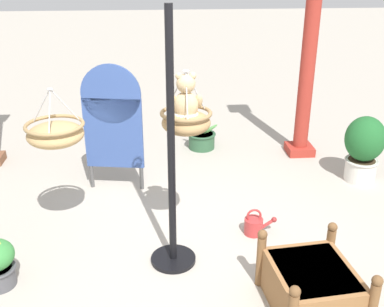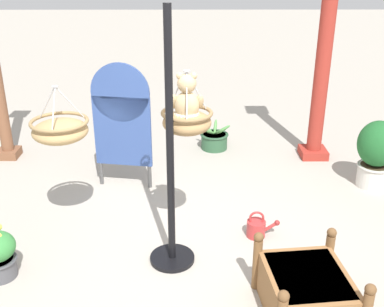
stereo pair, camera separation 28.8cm
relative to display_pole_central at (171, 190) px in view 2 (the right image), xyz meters
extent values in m
plane|color=#A8A093|center=(0.23, 0.08, -0.78)|extent=(40.00, 40.00, 0.00)
cylinder|color=black|center=(0.00, 0.00, 0.44)|extent=(0.07, 0.07, 2.44)
cylinder|color=black|center=(0.00, 0.00, -0.76)|extent=(0.44, 0.44, 0.04)
ellipsoid|color=#A37F51|center=(0.15, 0.25, 0.57)|extent=(0.46, 0.46, 0.21)
torus|color=olive|center=(0.15, 0.25, 0.67)|extent=(0.48, 0.48, 0.04)
ellipsoid|color=silver|center=(0.15, 0.25, 0.59)|extent=(0.40, 0.40, 0.17)
cylinder|color=#B7B7BC|center=(0.24, 0.30, 0.86)|extent=(0.20, 0.12, 0.40)
cylinder|color=#B7B7BC|center=(0.06, 0.30, 0.86)|extent=(0.20, 0.12, 0.40)
cylinder|color=#B7B7BC|center=(0.15, 0.15, 0.86)|extent=(0.01, 0.22, 0.40)
torus|color=#B7B7BC|center=(0.15, 0.25, 1.06)|extent=(0.06, 0.06, 0.01)
ellipsoid|color=tan|center=(0.15, 0.26, 0.73)|extent=(0.23, 0.19, 0.27)
sphere|color=tan|center=(0.15, 0.26, 0.94)|extent=(0.18, 0.18, 0.17)
ellipsoid|color=#D9B683|center=(0.15, 0.33, 0.93)|extent=(0.08, 0.06, 0.06)
sphere|color=black|center=(0.15, 0.35, 0.93)|extent=(0.02, 0.02, 0.02)
sphere|color=tan|center=(0.09, 0.26, 1.01)|extent=(0.07, 0.07, 0.07)
sphere|color=tan|center=(0.21, 0.26, 1.01)|extent=(0.07, 0.07, 0.07)
ellipsoid|color=tan|center=(0.03, 0.29, 0.77)|extent=(0.07, 0.13, 0.17)
ellipsoid|color=tan|center=(0.27, 0.29, 0.77)|extent=(0.07, 0.13, 0.17)
ellipsoid|color=tan|center=(0.09, 0.36, 0.63)|extent=(0.08, 0.15, 0.08)
ellipsoid|color=tan|center=(0.21, 0.36, 0.63)|extent=(0.08, 0.15, 0.08)
ellipsoid|color=tan|center=(-1.10, 0.50, 0.39)|extent=(0.55, 0.55, 0.22)
torus|color=#97794E|center=(-1.10, 0.50, 0.49)|extent=(0.58, 0.58, 0.04)
cylinder|color=#B7B7BC|center=(-0.99, 0.57, 0.67)|extent=(0.23, 0.14, 0.36)
cylinder|color=#B7B7BC|center=(-1.21, 0.57, 0.67)|extent=(0.23, 0.14, 0.36)
cylinder|color=#B7B7BC|center=(-1.10, 0.38, 0.67)|extent=(0.01, 0.26, 0.36)
torus|color=#B7B7BC|center=(-1.10, 0.50, 0.85)|extent=(0.06, 0.06, 0.01)
cylinder|color=#9E2D23|center=(1.99, 2.51, 0.69)|extent=(0.21, 0.21, 2.95)
cube|color=#9E2D23|center=(1.99, 2.51, -0.72)|extent=(0.38, 0.38, 0.12)
cube|color=brown|center=(-2.49, 2.51, -0.72)|extent=(0.30, 0.30, 0.12)
cube|color=olive|center=(1.14, -0.75, -0.58)|extent=(0.73, 0.82, 0.40)
cube|color=#382819|center=(1.14, -0.75, -0.41)|extent=(0.64, 0.72, 0.06)
cylinder|color=brown|center=(0.77, -0.41, -0.53)|extent=(0.08, 0.08, 0.50)
cylinder|color=brown|center=(1.43, -0.34, -0.53)|extent=(0.08, 0.08, 0.50)
sphere|color=brown|center=(0.77, -0.41, -0.25)|extent=(0.09, 0.09, 0.09)
sphere|color=brown|center=(1.43, -0.34, -0.25)|extent=(0.09, 0.09, 0.09)
sphere|color=brown|center=(0.85, -1.16, -0.25)|extent=(0.09, 0.09, 0.09)
sphere|color=brown|center=(1.50, -1.09, -0.25)|extent=(0.09, 0.09, 0.09)
cylinder|color=#2D5638|center=(0.55, 2.82, -0.66)|extent=(0.40, 0.40, 0.24)
torus|color=#294E32|center=(0.55, 2.82, -0.56)|extent=(0.43, 0.43, 0.03)
cylinder|color=#382819|center=(0.55, 2.82, -0.56)|extent=(0.35, 0.35, 0.03)
ellipsoid|color=#56934C|center=(0.67, 2.80, -0.47)|extent=(0.27, 0.09, 0.20)
ellipsoid|color=#56934C|center=(0.57, 2.93, -0.48)|extent=(0.09, 0.26, 0.21)
ellipsoid|color=#56934C|center=(0.45, 2.87, -0.48)|extent=(0.25, 0.16, 0.21)
ellipsoid|color=#56934C|center=(0.45, 2.74, -0.47)|extent=(0.24, 0.21, 0.19)
ellipsoid|color=#56934C|center=(0.61, 2.71, -0.47)|extent=(0.18, 0.26, 0.19)
cylinder|color=beige|center=(2.53, 1.57, -0.64)|extent=(0.40, 0.40, 0.29)
torus|color=#BCB7AE|center=(2.53, 1.57, -0.50)|extent=(0.43, 0.43, 0.03)
cylinder|color=#382819|center=(2.53, 1.57, -0.50)|extent=(0.35, 0.35, 0.03)
ellipsoid|color=#1E5B28|center=(2.53, 1.57, -0.19)|extent=(0.51, 0.51, 0.59)
cylinder|color=#4C4C51|center=(-1.60, -0.24, -0.69)|extent=(0.30, 0.30, 0.19)
cube|color=#334C8C|center=(-0.66, 1.60, -0.03)|extent=(0.72, 0.15, 0.89)
cylinder|color=#334C8C|center=(-0.66, 1.60, 0.46)|extent=(0.72, 0.15, 0.72)
cylinder|color=#4C4C4C|center=(-0.97, 1.65, -0.63)|extent=(0.05, 0.05, 0.30)
cylinder|color=#4C4C4C|center=(-0.34, 1.54, -0.63)|extent=(0.05, 0.05, 0.30)
cylinder|color=#B23333|center=(0.88, 0.42, -0.69)|extent=(0.20, 0.20, 0.18)
cylinder|color=#B23333|center=(1.02, 0.42, -0.67)|extent=(0.17, 0.04, 0.14)
sphere|color=maroon|center=(1.10, 0.42, -0.62)|extent=(0.06, 0.06, 0.06)
torus|color=#B23333|center=(0.88, 0.42, -0.56)|extent=(0.16, 0.02, 0.16)
camera|label=1|loc=(-0.11, -3.85, 2.07)|focal=44.26mm
camera|label=2|loc=(0.18, -3.86, 2.07)|focal=44.26mm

